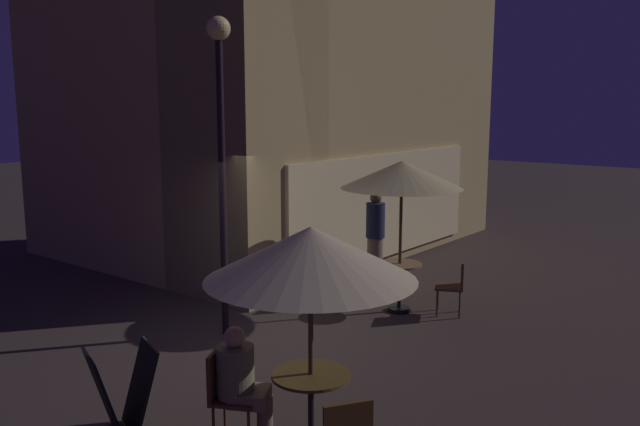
{
  "coord_description": "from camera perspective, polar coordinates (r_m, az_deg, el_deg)",
  "views": [
    {
      "loc": [
        -6.17,
        -6.21,
        3.32
      ],
      "look_at": [
        1.62,
        -0.07,
        1.65
      ],
      "focal_mm": 37.0,
      "sensor_mm": 36.0,
      "label": 1
    }
  ],
  "objects": [
    {
      "name": "patio_umbrella_0",
      "position": [
        6.1,
        -0.82,
        -3.6
      ],
      "size": [
        1.99,
        1.99,
        2.2
      ],
      "color": "black",
      "rests_on": "ground"
    },
    {
      "name": "cafe_table_0",
      "position": [
        6.54,
        -0.79,
        -15.31
      ],
      "size": [
        0.76,
        0.76,
        0.77
      ],
      "color": "black",
      "rests_on": "ground"
    },
    {
      "name": "patio_umbrella_1",
      "position": [
        10.35,
        7.08,
        3.25
      ],
      "size": [
        1.91,
        1.91,
        2.42
      ],
      "color": "black",
      "rests_on": "ground"
    },
    {
      "name": "ground_plane",
      "position": [
        9.36,
        -6.58,
        -11.28
      ],
      "size": [
        60.0,
        60.0,
        0.0
      ],
      "primitive_type": "plane",
      "color": "#3B2E2B"
    },
    {
      "name": "street_lamp_near_corner",
      "position": [
        9.27,
        -8.59,
        8.13
      ],
      "size": [
        0.33,
        0.33,
        4.47
      ],
      "color": "black",
      "rests_on": "ground"
    },
    {
      "name": "cafe_table_1",
      "position": [
        10.65,
        6.9,
        -5.51
      ],
      "size": [
        0.7,
        0.7,
        0.79
      ],
      "color": "black",
      "rests_on": "ground"
    },
    {
      "name": "cafe_chair_2",
      "position": [
        10.9,
        2.62,
        -5.27
      ],
      "size": [
        0.51,
        0.51,
        0.86
      ],
      "rotation": [
        0.0,
        0.0,
        -1.28
      ],
      "color": "#55381E",
      "rests_on": "ground"
    },
    {
      "name": "cafe_chair_0",
      "position": [
        6.74,
        -8.13,
        -14.73
      ],
      "size": [
        0.59,
        0.59,
        0.94
      ],
      "rotation": [
        0.0,
        0.0,
        -1.07
      ],
      "color": "#57331E",
      "rests_on": "ground"
    },
    {
      "name": "patron_standing_1",
      "position": [
        11.53,
        4.79,
        -2.54
      ],
      "size": [
        0.33,
        0.33,
        1.79
      ],
      "rotation": [
        0.0,
        0.0,
        0.01
      ],
      "color": "gray",
      "rests_on": "ground"
    },
    {
      "name": "cafe_building",
      "position": [
        13.87,
        -4.06,
        16.45
      ],
      "size": [
        8.89,
        7.05,
        9.99
      ],
      "color": "tan",
      "rests_on": "ground"
    },
    {
      "name": "patron_seated_0",
      "position": [
        6.65,
        -6.89,
        -13.9
      ],
      "size": [
        0.5,
        0.56,
        1.19
      ],
      "rotation": [
        0.0,
        0.0,
        -1.07
      ],
      "color": "#806754",
      "rests_on": "ground"
    },
    {
      "name": "cafe_chair_3",
      "position": [
        10.62,
        11.61,
        -5.89
      ],
      "size": [
        0.58,
        0.58,
        0.88
      ],
      "rotation": [
        0.0,
        0.0,
        2.02
      ],
      "color": "brown",
      "rests_on": "ground"
    },
    {
      "name": "menu_sandwich_board",
      "position": [
        7.14,
        -16.75,
        -14.54
      ],
      "size": [
        0.8,
        0.74,
        0.88
      ],
      "rotation": [
        0.0,
        0.0,
        -0.37
      ],
      "color": "black",
      "rests_on": "ground"
    }
  ]
}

